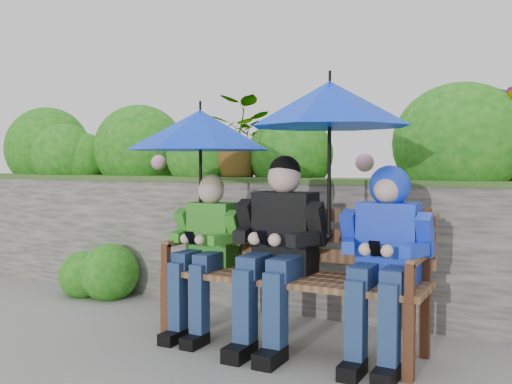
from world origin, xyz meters
The scene contains 8 objects.
ground centered at (0.00, 0.00, 0.00)m, with size 60.00×60.00×0.00m, color gray.
garden_backdrop centered at (0.02, 1.58, 0.65)m, with size 8.00×2.86×1.89m.
park_bench centered at (0.37, -0.08, 0.50)m, with size 1.67×0.49×0.88m.
boy_left centered at (-0.25, -0.15, 0.60)m, with size 0.47×0.54×1.07m.
boy_middle centered at (0.29, -0.17, 0.65)m, with size 0.56×0.65×1.20m.
boy_right centered at (0.95, -0.15, 0.67)m, with size 0.51×0.62×1.14m.
umbrella_left centered at (-0.31, -0.11, 1.37)m, with size 0.99×0.99×0.89m.
umbrella_right centered at (0.62, -0.17, 1.49)m, with size 0.95×0.95×0.99m.
Camera 1 is at (1.79, -3.34, 1.15)m, focal length 40.00 mm.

